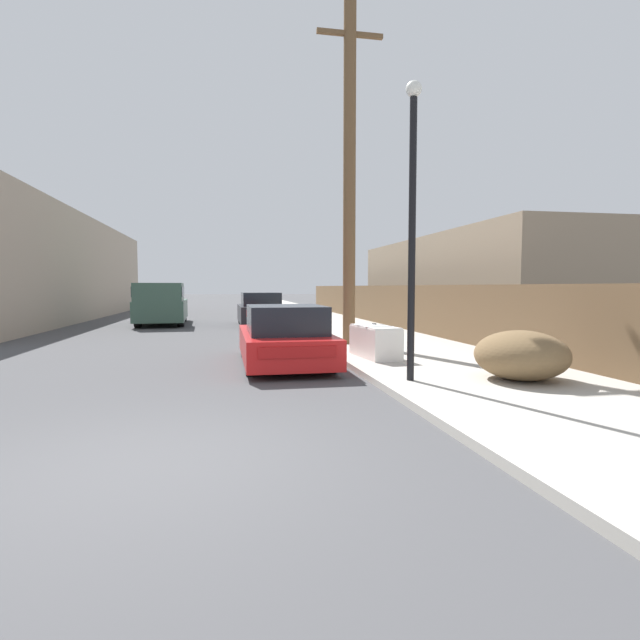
# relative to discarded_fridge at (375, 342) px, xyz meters

# --- Properties ---
(ground_plane) EXTENTS (220.00, 220.00, 0.00)m
(ground_plane) POSITION_rel_discarded_fridge_xyz_m (-3.98, -5.86, -0.47)
(ground_plane) COLOR #444447
(sidewalk_curb) EXTENTS (4.20, 63.00, 0.12)m
(sidewalk_curb) POSITION_rel_discarded_fridge_xyz_m (1.32, 17.64, -0.41)
(sidewalk_curb) COLOR #ADA89E
(sidewalk_curb) RESTS_ON ground
(discarded_fridge) EXTENTS (0.79, 1.62, 0.72)m
(discarded_fridge) POSITION_rel_discarded_fridge_xyz_m (0.00, 0.00, 0.00)
(discarded_fridge) COLOR white
(discarded_fridge) RESTS_ON sidewalk_curb
(parked_sports_car_red) EXTENTS (1.79, 4.16, 1.29)m
(parked_sports_car_red) POSITION_rel_discarded_fridge_xyz_m (-2.01, 0.05, 0.11)
(parked_sports_car_red) COLOR red
(parked_sports_car_red) RESTS_ON ground
(car_parked_mid) EXTENTS (1.89, 4.21, 1.43)m
(car_parked_mid) POSITION_rel_discarded_fridge_xyz_m (-1.74, 11.28, 0.20)
(car_parked_mid) COLOR black
(car_parked_mid) RESTS_ON ground
(pickup_truck) EXTENTS (2.25, 5.33, 1.84)m
(pickup_truck) POSITION_rel_discarded_fridge_xyz_m (-6.01, 12.25, 0.45)
(pickup_truck) COLOR #385647
(pickup_truck) RESTS_ON ground
(utility_pole) EXTENTS (1.80, 0.34, 9.17)m
(utility_pole) POSITION_rel_discarded_fridge_xyz_m (0.09, 2.71, 4.32)
(utility_pole) COLOR brown
(utility_pole) RESTS_ON sidewalk_curb
(street_lamp) EXTENTS (0.26, 0.26, 4.88)m
(street_lamp) POSITION_rel_discarded_fridge_xyz_m (-0.22, -2.73, 2.47)
(street_lamp) COLOR black
(street_lamp) RESTS_ON sidewalk_curb
(brush_pile) EXTENTS (1.51, 1.61, 0.83)m
(brush_pile) POSITION_rel_discarded_fridge_xyz_m (1.61, -3.05, 0.07)
(brush_pile) COLOR brown
(brush_pile) RESTS_ON sidewalk_curb
(wooden_fence) EXTENTS (0.08, 29.77, 1.62)m
(wooden_fence) POSITION_rel_discarded_fridge_xyz_m (3.27, 10.10, 0.46)
(wooden_fence) COLOR brown
(wooden_fence) RESTS_ON sidewalk_curb
(building_left_block) EXTENTS (7.00, 25.65, 5.21)m
(building_left_block) POSITION_rel_discarded_fridge_xyz_m (-13.38, 17.44, 2.14)
(building_left_block) COLOR tan
(building_left_block) RESTS_ON ground
(building_right_house) EXTENTS (6.00, 14.96, 3.76)m
(building_right_house) POSITION_rel_discarded_fridge_xyz_m (7.76, 9.39, 1.41)
(building_right_house) COLOR gray
(building_right_house) RESTS_ON ground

